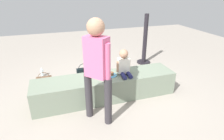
% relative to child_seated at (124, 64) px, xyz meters
% --- Properties ---
extents(ground_plane, '(12.00, 12.00, 0.00)m').
position_rel_child_seated_xyz_m(ground_plane, '(-0.34, 0.03, -0.65)').
color(ground_plane, '#A49A8E').
extents(concrete_ledge, '(2.63, 0.58, 0.44)m').
position_rel_child_seated_xyz_m(concrete_ledge, '(-0.34, 0.03, -0.43)').
color(concrete_ledge, gray).
rests_on(concrete_ledge, ground_plane).
extents(child_seated, '(0.28, 0.32, 0.48)m').
position_rel_child_seated_xyz_m(child_seated, '(0.00, 0.00, 0.00)').
color(child_seated, navy).
rests_on(child_seated, concrete_ledge).
extents(adult_standing, '(0.36, 0.38, 1.59)m').
position_rel_child_seated_xyz_m(adult_standing, '(-0.63, -0.55, 0.30)').
color(adult_standing, '#322E33').
rests_on(adult_standing, ground_plane).
extents(cake_plate, '(0.22, 0.22, 0.06)m').
position_rel_child_seated_xyz_m(cake_plate, '(-0.24, 0.04, -0.19)').
color(cake_plate, '#4CA5D8').
rests_on(cake_plate, concrete_ledge).
extents(gift_bag, '(0.19, 0.09, 0.33)m').
position_rel_child_seated_xyz_m(gift_bag, '(-0.61, 0.50, -0.51)').
color(gift_bag, '#4C99E0').
rests_on(gift_bag, ground_plane).
extents(railing_post, '(0.36, 0.36, 1.32)m').
position_rel_child_seated_xyz_m(railing_post, '(1.16, 1.42, -0.14)').
color(railing_post, black).
rests_on(railing_post, ground_plane).
extents(water_bottle_near_gift, '(0.07, 0.07, 0.20)m').
position_rel_child_seated_xyz_m(water_bottle_near_gift, '(-1.51, 1.40, -0.56)').
color(water_bottle_near_gift, silver).
rests_on(water_bottle_near_gift, ground_plane).
extents(party_cup_red, '(0.07, 0.07, 0.09)m').
position_rel_child_seated_xyz_m(party_cup_red, '(-0.90, 0.71, -0.61)').
color(party_cup_red, red).
rests_on(party_cup_red, ground_plane).
extents(cake_box_white, '(0.39, 0.40, 0.11)m').
position_rel_child_seated_xyz_m(cake_box_white, '(-0.08, 1.27, -0.60)').
color(cake_box_white, white).
rests_on(cake_box_white, ground_plane).
extents(handbag_black_leather, '(0.33, 0.10, 0.34)m').
position_rel_child_seated_xyz_m(handbag_black_leather, '(-0.58, 1.03, -0.54)').
color(handbag_black_leather, black).
rests_on(handbag_black_leather, ground_plane).
extents(handbag_brown_canvas, '(0.31, 0.13, 0.37)m').
position_rel_child_seated_xyz_m(handbag_brown_canvas, '(-1.45, 0.74, -0.52)').
color(handbag_brown_canvas, brown).
rests_on(handbag_brown_canvas, ground_plane).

